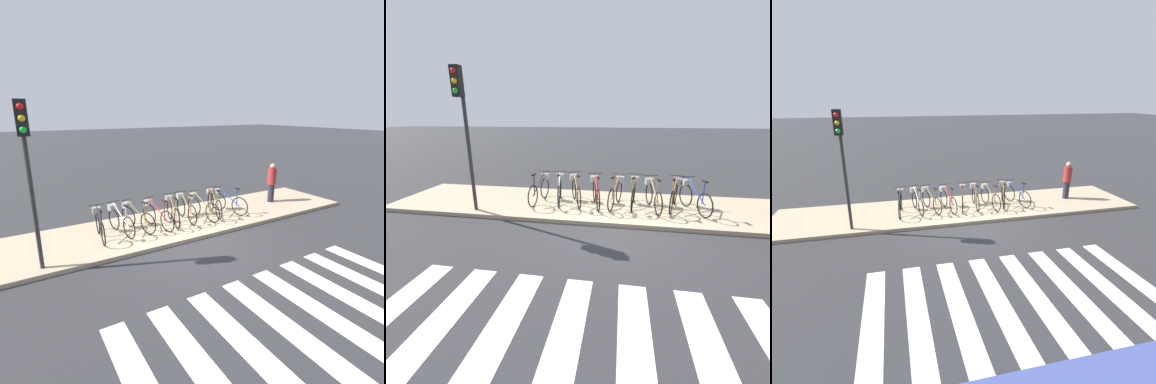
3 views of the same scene
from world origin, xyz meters
TOP-DOWN VIEW (x-y plane):
  - ground_plane at (0.00, 0.00)m, footprint 120.00×120.00m
  - sidewalk at (0.00, 1.45)m, footprint 14.06×2.90m
  - parked_bicycle_0 at (-2.37, 1.41)m, footprint 0.46×1.63m
  - parked_bicycle_1 at (-1.74, 1.48)m, footprint 0.48×1.61m
  - parked_bicycle_2 at (-1.22, 1.47)m, footprint 0.66×1.55m
  - parked_bicycle_3 at (-0.57, 1.37)m, footprint 0.52×1.60m
  - parked_bicycle_4 at (0.05, 1.43)m, footprint 0.53×1.60m
  - parked_bicycle_5 at (0.58, 1.48)m, footprint 0.46×1.63m
  - parked_bicycle_6 at (1.13, 1.32)m, footprint 0.47×1.61m
  - parked_bicycle_7 at (1.76, 1.47)m, footprint 0.62×1.57m
  - parked_bicycle_8 at (2.27, 1.37)m, footprint 0.65×1.56m
  - traffic_light at (-4.03, 0.24)m, footprint 0.24×0.40m

SIDE VIEW (x-z plane):
  - ground_plane at x=0.00m, z-range 0.00..0.00m
  - sidewalk at x=0.00m, z-range 0.00..0.12m
  - parked_bicycle_0 at x=-2.37m, z-range 0.06..1.06m
  - parked_bicycle_1 at x=-1.74m, z-range 0.06..1.06m
  - parked_bicycle_2 at x=-1.22m, z-range 0.06..1.06m
  - parked_bicycle_3 at x=-0.57m, z-range 0.06..1.06m
  - parked_bicycle_4 at x=0.05m, z-range 0.06..1.06m
  - parked_bicycle_5 at x=0.58m, z-range 0.06..1.06m
  - parked_bicycle_6 at x=1.13m, z-range 0.06..1.06m
  - parked_bicycle_7 at x=1.76m, z-range 0.06..1.06m
  - parked_bicycle_8 at x=2.27m, z-range 0.06..1.06m
  - traffic_light at x=-4.03m, z-range 0.95..4.84m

